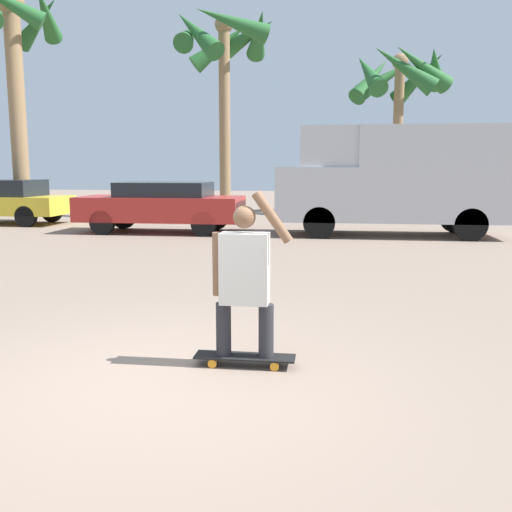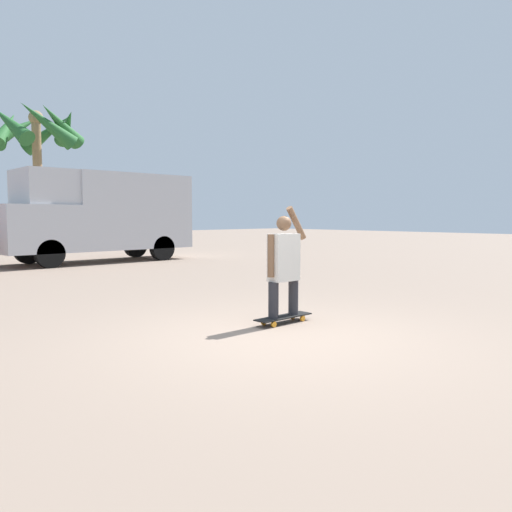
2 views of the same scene
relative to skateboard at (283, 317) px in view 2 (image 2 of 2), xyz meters
name	(u,v)px [view 2 (image 2 of 2)]	position (x,y,z in m)	size (l,w,h in m)	color
ground_plane	(278,338)	(-0.66, -0.55, -0.08)	(80.00, 80.00, 0.00)	gray
skateboard	(283,317)	(0.00, 0.00, 0.00)	(0.94, 0.24, 0.10)	black
person_skateboarder	(284,261)	(0.00, 0.00, 0.79)	(0.73, 0.22, 1.53)	#28282D
camper_van	(101,214)	(2.44, 10.67, 1.50)	(6.07, 2.09, 2.88)	black
palm_tree_near_van	(37,132)	(3.25, 18.49, 5.18)	(4.10, 4.17, 6.49)	#8E704C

